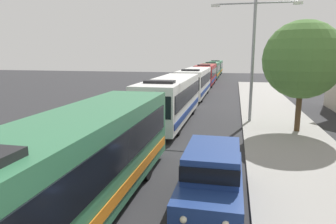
{
  "coord_description": "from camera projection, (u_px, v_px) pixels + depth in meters",
  "views": [
    {
      "loc": [
        2.97,
        4.09,
        4.77
      ],
      "look_at": [
        -0.24,
        18.71,
        1.85
      ],
      "focal_mm": 32.4,
      "sensor_mm": 36.0,
      "label": 1
    }
  ],
  "objects": [
    {
      "name": "bus_lead",
      "position": [
        76.0,
        164.0,
        8.52
      ],
      "size": [
        2.58,
        11.65,
        3.21
      ],
      "color": "#33724C",
      "rests_on": "ground_plane"
    },
    {
      "name": "bus_second_in_line",
      "position": [
        171.0,
        98.0,
        21.07
      ],
      "size": [
        2.58,
        11.06,
        3.21
      ],
      "color": "silver",
      "rests_on": "ground_plane"
    },
    {
      "name": "bus_middle",
      "position": [
        195.0,
        81.0,
        33.46
      ],
      "size": [
        2.58,
        11.61,
        3.21
      ],
      "color": "silver",
      "rests_on": "ground_plane"
    },
    {
      "name": "bus_fourth_in_line",
      "position": [
        206.0,
        74.0,
        45.65
      ],
      "size": [
        2.58,
        10.89,
        3.21
      ],
      "color": "maroon",
      "rests_on": "ground_plane"
    },
    {
      "name": "bus_rear",
      "position": [
        212.0,
        70.0,
        57.38
      ],
      "size": [
        2.58,
        10.84,
        3.21
      ],
      "color": "#33724C",
      "rests_on": "ground_plane"
    },
    {
      "name": "bus_tail_end",
      "position": [
        216.0,
        67.0,
        69.61
      ],
      "size": [
        2.58,
        10.5,
        3.21
      ],
      "color": "#33724C",
      "rests_on": "ground_plane"
    },
    {
      "name": "white_suv",
      "position": [
        212.0,
        174.0,
        9.48
      ],
      "size": [
        1.86,
        4.73,
        1.9
      ],
      "color": "navy",
      "rests_on": "ground_plane"
    },
    {
      "name": "streetlamp_mid",
      "position": [
        253.0,
        49.0,
        20.1
      ],
      "size": [
        5.69,
        0.28,
        8.0
      ],
      "color": "gray",
      "rests_on": "sidewalk"
    },
    {
      "name": "roadside_tree",
      "position": [
        302.0,
        60.0,
        17.52
      ],
      "size": [
        4.53,
        4.53,
        6.51
      ],
      "color": "#4C3823",
      "rests_on": "sidewalk"
    }
  ]
}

